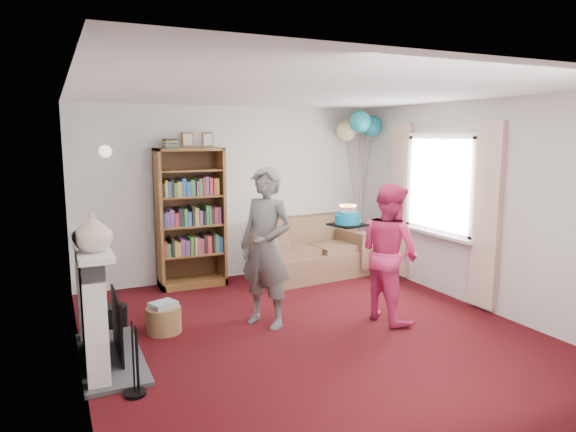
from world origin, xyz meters
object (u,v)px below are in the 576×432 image
person_magenta (389,253)px  sofa (310,254)px  person_striped (266,247)px  birthday_cake (348,219)px  bookcase (190,219)px

person_magenta → sofa: bearing=-7.5°
sofa → person_striped: bearing=-136.1°
person_magenta → birthday_cake: (-0.56, -0.00, 0.42)m
person_striped → bookcase: bearing=158.1°
person_magenta → birthday_cake: person_magenta is taller
sofa → person_striped: (-1.38, -1.64, 0.55)m
birthday_cake → person_magenta: bearing=0.2°
bookcase → birthday_cake: bookcase is taller
person_magenta → birthday_cake: bearing=84.2°
sofa → person_striped: size_ratio=0.93×
sofa → birthday_cake: (-0.61, -2.06, 0.87)m
sofa → person_magenta: bearing=-97.5°
person_magenta → person_striped: bearing=66.5°
person_magenta → bookcase: bearing=30.5°
bookcase → sofa: 1.87m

